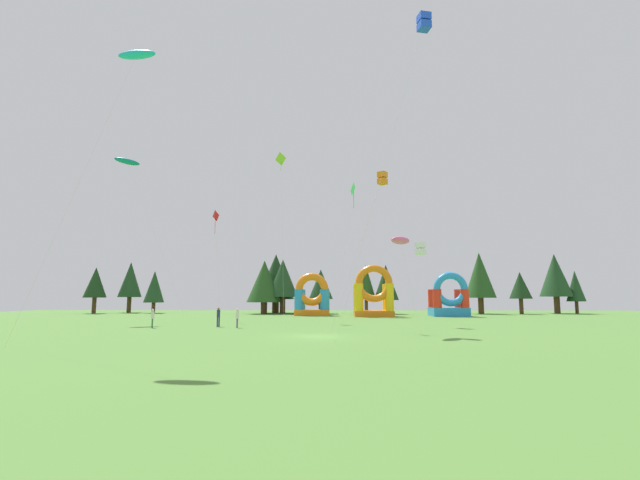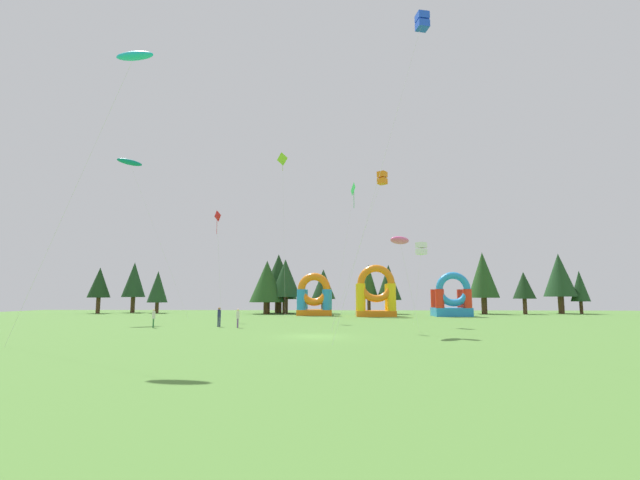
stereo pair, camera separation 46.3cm
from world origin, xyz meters
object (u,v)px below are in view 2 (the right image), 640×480
(kite_white_box, at_px, (421,248))
(inflatable_blue_arch, at_px, (452,301))
(kite_red_diamond, at_px, (217,217))
(kite_pink_parafoil, at_px, (400,240))
(person_left_edge, at_px, (154,316))
(kite_lime_diamond, at_px, (283,160))
(kite_orange_box, at_px, (382,178))
(inflatable_red_slide, at_px, (315,300))
(kite_cyan_parafoil, at_px, (134,56))
(kite_blue_box, at_px, (422,22))
(kite_green_diamond, at_px, (354,191))
(kite_teal_parafoil, at_px, (130,162))
(inflatable_yellow_castle, at_px, (376,296))
(person_far_side, at_px, (219,315))
(person_midfield, at_px, (238,316))

(kite_white_box, height_order, inflatable_blue_arch, kite_white_box)
(kite_red_diamond, height_order, kite_pink_parafoil, kite_red_diamond)
(person_left_edge, bearing_deg, kite_white_box, -109.17)
(kite_red_diamond, height_order, inflatable_blue_arch, kite_red_diamond)
(kite_lime_diamond, bearing_deg, person_left_edge, -122.45)
(kite_orange_box, xyz_separation_m, kite_pink_parafoil, (0.95, -2.92, -5.58))
(inflatable_blue_arch, distance_m, inflatable_red_slide, 19.75)
(kite_cyan_parafoil, xyz_separation_m, person_left_edge, (-5.03, 16.35, -15.38))
(inflatable_red_slide, bearing_deg, kite_blue_box, -76.81)
(kite_cyan_parafoil, distance_m, kite_green_diamond, 21.02)
(kite_cyan_parafoil, height_order, kite_pink_parafoil, kite_cyan_parafoil)
(kite_orange_box, xyz_separation_m, kite_teal_parafoil, (-28.59, 14.25, 6.14))
(kite_orange_box, relative_size, inflatable_red_slide, 2.10)
(kite_pink_parafoil, bearing_deg, kite_white_box, 71.07)
(kite_blue_box, bearing_deg, kite_orange_box, 102.24)
(kite_lime_diamond, height_order, inflatable_yellow_castle, kite_lime_diamond)
(kite_teal_parafoil, distance_m, inflatable_yellow_castle, 36.28)
(kite_orange_box, xyz_separation_m, kite_white_box, (4.37, 7.05, -5.14))
(kite_blue_box, height_order, person_far_side, kite_blue_box)
(kite_white_box, distance_m, inflatable_yellow_castle, 20.54)
(inflatable_red_slide, distance_m, inflatable_yellow_castle, 9.55)
(person_midfield, relative_size, inflatable_red_slide, 0.27)
(kite_red_diamond, bearing_deg, kite_lime_diamond, 19.33)
(kite_lime_diamond, bearing_deg, kite_blue_box, -65.22)
(kite_red_diamond, relative_size, person_midfield, 7.55)
(inflatable_red_slide, height_order, inflatable_yellow_castle, inflatable_yellow_castle)
(kite_white_box, xyz_separation_m, inflatable_yellow_castle, (-2.88, 19.80, -4.63))
(kite_cyan_parafoil, height_order, inflatable_yellow_castle, kite_cyan_parafoil)
(kite_orange_box, height_order, person_far_side, kite_orange_box)
(person_left_edge, height_order, inflatable_red_slide, inflatable_red_slide)
(kite_white_box, relative_size, kite_pink_parafoil, 1.09)
(kite_blue_box, bearing_deg, kite_teal_parafoil, 142.87)
(kite_lime_diamond, height_order, person_far_side, kite_lime_diamond)
(kite_blue_box, height_order, kite_white_box, kite_blue_box)
(inflatable_blue_arch, bearing_deg, person_left_edge, -143.05)
(kite_teal_parafoil, height_order, person_far_side, kite_teal_parafoil)
(kite_lime_diamond, distance_m, inflatable_blue_arch, 30.52)
(kite_orange_box, bearing_deg, person_far_side, 161.59)
(kite_orange_box, xyz_separation_m, kite_cyan_parafoil, (-15.22, -12.95, 3.83))
(person_midfield, bearing_deg, person_left_edge, -110.29)
(kite_lime_diamond, xyz_separation_m, kite_blue_box, (12.60, -27.30, 0.70))
(person_midfield, distance_m, person_far_side, 2.36)
(person_left_edge, height_order, person_far_side, person_far_side)
(inflatable_blue_arch, relative_size, inflatable_yellow_castle, 0.86)
(kite_lime_diamond, xyz_separation_m, kite_pink_parafoil, (11.63, -21.37, -13.02))
(kite_cyan_parafoil, bearing_deg, kite_red_diamond, 96.10)
(kite_red_diamond, relative_size, kite_white_box, 1.60)
(kite_cyan_parafoil, distance_m, kite_pink_parafoil, 21.23)
(kite_orange_box, relative_size, inflatable_yellow_castle, 1.83)
(inflatable_blue_arch, height_order, inflatable_red_slide, inflatable_red_slide)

